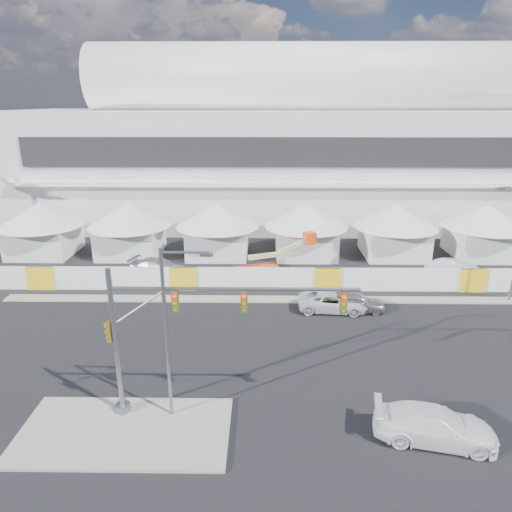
{
  "coord_description": "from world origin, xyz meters",
  "views": [
    {
      "loc": [
        0.52,
        -20.86,
        15.01
      ],
      "look_at": [
        0.11,
        10.0,
        4.55
      ],
      "focal_mm": 32.0,
      "sensor_mm": 36.0,
      "label": 1
    }
  ],
  "objects_px": {
    "boom_lift": "(265,269)",
    "lot_car_c": "(159,268)",
    "pickup_curb": "(333,302)",
    "traffic_mast": "(167,334)",
    "streetlight_median": "(170,324)",
    "pickup_near": "(435,425)",
    "lot_car_a": "(454,269)",
    "sedan_silver": "(356,302)"
  },
  "relations": [
    {
      "from": "pickup_near",
      "to": "boom_lift",
      "type": "xyz_separation_m",
      "value": [
        -7.78,
        20.17,
        0.23
      ]
    },
    {
      "from": "pickup_curb",
      "to": "boom_lift",
      "type": "bearing_deg",
      "value": 44.08
    },
    {
      "from": "sedan_silver",
      "to": "traffic_mast",
      "type": "distance_m",
      "value": 17.23
    },
    {
      "from": "boom_lift",
      "to": "pickup_curb",
      "type": "bearing_deg",
      "value": -72.44
    },
    {
      "from": "pickup_near",
      "to": "boom_lift",
      "type": "height_order",
      "value": "boom_lift"
    },
    {
      "from": "pickup_near",
      "to": "boom_lift",
      "type": "bearing_deg",
      "value": 32.17
    },
    {
      "from": "lot_car_a",
      "to": "streetlight_median",
      "type": "distance_m",
      "value": 29.32
    },
    {
      "from": "sedan_silver",
      "to": "lot_car_c",
      "type": "relative_size",
      "value": 0.79
    },
    {
      "from": "sedan_silver",
      "to": "streetlight_median",
      "type": "bearing_deg",
      "value": 139.5
    },
    {
      "from": "sedan_silver",
      "to": "traffic_mast",
      "type": "relative_size",
      "value": 0.36
    },
    {
      "from": "pickup_near",
      "to": "lot_car_c",
      "type": "height_order",
      "value": "pickup_near"
    },
    {
      "from": "pickup_curb",
      "to": "lot_car_a",
      "type": "relative_size",
      "value": 1.08
    },
    {
      "from": "lot_car_c",
      "to": "traffic_mast",
      "type": "height_order",
      "value": "traffic_mast"
    },
    {
      "from": "traffic_mast",
      "to": "streetlight_median",
      "type": "height_order",
      "value": "streetlight_median"
    },
    {
      "from": "pickup_curb",
      "to": "pickup_near",
      "type": "bearing_deg",
      "value": -164.26
    },
    {
      "from": "pickup_near",
      "to": "lot_car_c",
      "type": "relative_size",
      "value": 1.03
    },
    {
      "from": "pickup_near",
      "to": "pickup_curb",
      "type": "bearing_deg",
      "value": 21.96
    },
    {
      "from": "lot_car_a",
      "to": "streetlight_median",
      "type": "bearing_deg",
      "value": 131.49
    },
    {
      "from": "pickup_curb",
      "to": "traffic_mast",
      "type": "distance_m",
      "value": 16.16
    },
    {
      "from": "sedan_silver",
      "to": "streetlight_median",
      "type": "relative_size",
      "value": 0.48
    },
    {
      "from": "lot_car_a",
      "to": "streetlight_median",
      "type": "xyz_separation_m",
      "value": [
        -21.5,
        -19.45,
        4.37
      ]
    },
    {
      "from": "pickup_near",
      "to": "lot_car_a",
      "type": "height_order",
      "value": "pickup_near"
    },
    {
      "from": "lot_car_a",
      "to": "sedan_silver",
      "type": "bearing_deg",
      "value": 124.56
    },
    {
      "from": "sedan_silver",
      "to": "pickup_curb",
      "type": "relative_size",
      "value": 0.81
    },
    {
      "from": "lot_car_a",
      "to": "pickup_curb",
      "type": "bearing_deg",
      "value": 120.11
    },
    {
      "from": "boom_lift",
      "to": "lot_car_c",
      "type": "bearing_deg",
      "value": 153.61
    },
    {
      "from": "streetlight_median",
      "to": "boom_lift",
      "type": "height_order",
      "value": "streetlight_median"
    },
    {
      "from": "traffic_mast",
      "to": "streetlight_median",
      "type": "relative_size",
      "value": 1.36
    },
    {
      "from": "lot_car_a",
      "to": "traffic_mast",
      "type": "distance_m",
      "value": 29.29
    },
    {
      "from": "pickup_curb",
      "to": "streetlight_median",
      "type": "height_order",
      "value": "streetlight_median"
    },
    {
      "from": "traffic_mast",
      "to": "pickup_curb",
      "type": "bearing_deg",
      "value": 51.03
    },
    {
      "from": "pickup_curb",
      "to": "lot_car_a",
      "type": "distance_m",
      "value": 13.8
    },
    {
      "from": "pickup_curb",
      "to": "boom_lift",
      "type": "relative_size",
      "value": 0.66
    },
    {
      "from": "lot_car_c",
      "to": "boom_lift",
      "type": "xyz_separation_m",
      "value": [
        9.58,
        -0.79,
        0.25
      ]
    },
    {
      "from": "sedan_silver",
      "to": "pickup_near",
      "type": "relative_size",
      "value": 0.76
    },
    {
      "from": "pickup_curb",
      "to": "streetlight_median",
      "type": "xyz_separation_m",
      "value": [
        -9.64,
        -12.39,
        4.44
      ]
    },
    {
      "from": "pickup_near",
      "to": "traffic_mast",
      "type": "xyz_separation_m",
      "value": [
        -12.56,
        1.7,
        3.7
      ]
    },
    {
      "from": "traffic_mast",
      "to": "lot_car_a",
      "type": "bearing_deg",
      "value": 41.56
    },
    {
      "from": "lot_car_a",
      "to": "boom_lift",
      "type": "bearing_deg",
      "value": 92.07
    },
    {
      "from": "pickup_near",
      "to": "boom_lift",
      "type": "relative_size",
      "value": 0.7
    },
    {
      "from": "pickup_near",
      "to": "streetlight_median",
      "type": "relative_size",
      "value": 0.63
    },
    {
      "from": "pickup_near",
      "to": "lot_car_c",
      "type": "xyz_separation_m",
      "value": [
        -17.37,
        20.96,
        -0.02
      ]
    }
  ]
}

